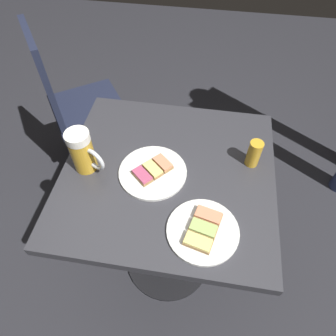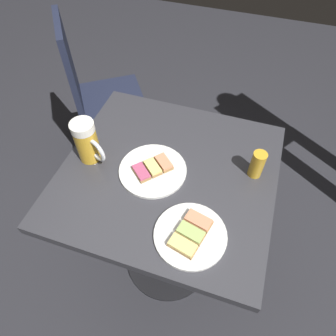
{
  "view_description": "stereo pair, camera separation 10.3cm",
  "coord_description": "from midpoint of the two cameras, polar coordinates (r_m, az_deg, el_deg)",
  "views": [
    {
      "loc": [
        0.63,
        0.1,
        1.6
      ],
      "look_at": [
        0.0,
        0.0,
        0.8
      ],
      "focal_mm": 32.59,
      "sensor_mm": 36.0,
      "label": 1
    },
    {
      "loc": [
        0.61,
        0.2,
        1.6
      ],
      "look_at": [
        0.0,
        0.0,
        0.8
      ],
      "focal_mm": 32.59,
      "sensor_mm": 36.0,
      "label": 2
    }
  ],
  "objects": [
    {
      "name": "plate_near",
      "position": [
        1.04,
        -0.05,
        -0.47
      ],
      "size": [
        0.23,
        0.23,
        0.03
      ],
      "color": "white",
      "rests_on": "cafe_table"
    },
    {
      "name": "cafe_table",
      "position": [
        1.19,
        2.48,
        -6.16
      ],
      "size": [
        0.69,
        0.73,
        0.78
      ],
      "color": "black",
      "rests_on": "ground_plane"
    },
    {
      "name": "plate_far",
      "position": [
        0.92,
        7.5,
        -12.44
      ],
      "size": [
        0.22,
        0.22,
        0.03
      ],
      "color": "white",
      "rests_on": "cafe_table"
    },
    {
      "name": "ground_plane",
      "position": [
        1.73,
        1.78,
        -16.76
      ],
      "size": [
        6.0,
        6.0,
        0.0
      ],
      "primitive_type": "plane",
      "color": "#28282D"
    },
    {
      "name": "beer_glass_small",
      "position": [
        1.06,
        19.05,
        0.48
      ],
      "size": [
        0.05,
        0.05,
        0.1
      ],
      "primitive_type": "cylinder",
      "color": "gold",
      "rests_on": "cafe_table"
    },
    {
      "name": "beer_mug",
      "position": [
        1.05,
        -12.17,
        4.63
      ],
      "size": [
        0.09,
        0.13,
        0.16
      ],
      "color": "gold",
      "rests_on": "cafe_table"
    },
    {
      "name": "cafe_chair",
      "position": [
        1.79,
        -11.78,
        13.7
      ],
      "size": [
        0.53,
        0.53,
        0.94
      ],
      "rotation": [
        0.0,
        0.0,
        0.61
      ],
      "color": "#1E2338",
      "rests_on": "ground_plane"
    }
  ]
}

